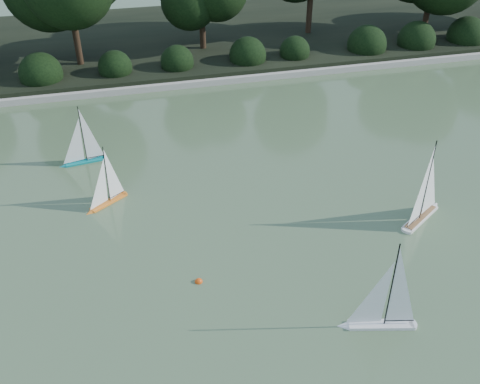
# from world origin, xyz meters

# --- Properties ---
(ground) EXTENTS (80.00, 80.00, 0.00)m
(ground) POSITION_xyz_m (0.00, 0.00, 0.00)
(ground) COLOR #3D4F2F
(ground) RESTS_ON ground
(pond_coping) EXTENTS (40.00, 0.35, 0.18)m
(pond_coping) POSITION_xyz_m (0.00, 9.00, 0.09)
(pond_coping) COLOR gray
(pond_coping) RESTS_ON ground
(far_bank) EXTENTS (40.00, 8.00, 0.30)m
(far_bank) POSITION_xyz_m (0.00, 13.00, 0.15)
(far_bank) COLOR black
(far_bank) RESTS_ON ground
(shrub_hedge) EXTENTS (29.10, 1.10, 1.10)m
(shrub_hedge) POSITION_xyz_m (0.00, 9.90, 0.45)
(shrub_hedge) COLOR black
(shrub_hedge) RESTS_ON ground
(sailboat_white_a) EXTENTS (1.24, 0.47, 1.69)m
(sailboat_white_a) POSITION_xyz_m (1.23, -0.97, 0.27)
(sailboat_white_a) COLOR silver
(sailboat_white_a) RESTS_ON ground
(sailboat_white_b) EXTENTS (1.24, 0.89, 1.87)m
(sailboat_white_b) POSITION_xyz_m (3.43, 1.38, 0.29)
(sailboat_white_b) COLOR silver
(sailboat_white_b) RESTS_ON ground
(sailboat_orange) EXTENTS (0.91, 0.69, 1.40)m
(sailboat_orange) POSITION_xyz_m (-2.63, 3.37, 0.22)
(sailboat_orange) COLOR orange
(sailboat_orange) RESTS_ON ground
(sailboat_teal) EXTENTS (1.10, 0.32, 1.49)m
(sailboat_teal) POSITION_xyz_m (-3.08, 5.19, 0.23)
(sailboat_teal) COLOR #0A7B7D
(sailboat_teal) RESTS_ON ground
(race_buoy) EXTENTS (0.13, 0.13, 0.13)m
(race_buoy) POSITION_xyz_m (-1.21, 0.66, 0.00)
(race_buoy) COLOR #DC450B
(race_buoy) RESTS_ON ground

